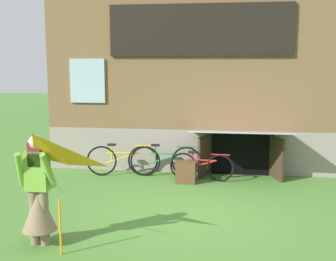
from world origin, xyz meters
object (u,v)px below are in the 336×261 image
object	(u,v)px
bicycle_red	(201,166)
wooden_crate	(186,172)
person	(38,199)
bicycle_green	(166,161)
bicycle_yellow	(122,160)
kite	(34,167)

from	to	relation	value
bicycle_red	wooden_crate	bearing A→B (deg)	-140.78
person	bicycle_green	size ratio (longest dim) A/B	0.97
bicycle_green	bicycle_yellow	distance (m)	1.06
bicycle_red	bicycle_yellow	xyz separation A→B (m)	(-1.95, 0.18, 0.05)
kite	bicycle_yellow	size ratio (longest dim) A/B	0.96
bicycle_red	bicycle_green	distance (m)	0.93
bicycle_yellow	kite	bearing A→B (deg)	-99.21
wooden_crate	kite	bearing A→B (deg)	-110.19
person	bicycle_green	world-z (taller)	person
person	bicycle_red	world-z (taller)	person
bicycle_red	bicycle_yellow	size ratio (longest dim) A/B	0.87
person	kite	world-z (taller)	person
person	wooden_crate	distance (m)	4.25
kite	bicycle_yellow	xyz separation A→B (m)	(0.00, 4.80, -0.97)
person	kite	distance (m)	0.90
bicycle_green	person	bearing A→B (deg)	-111.78
bicycle_red	wooden_crate	world-z (taller)	bicycle_red
bicycle_red	bicycle_yellow	bearing A→B (deg)	179.64
person	bicycle_red	bearing A→B (deg)	43.61
bicycle_yellow	wooden_crate	distance (m)	1.67
person	bicycle_green	bearing A→B (deg)	55.31
bicycle_yellow	bicycle_green	bearing A→B (deg)	-4.45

